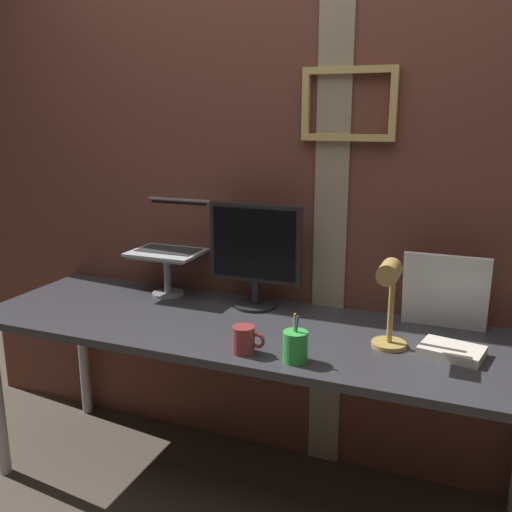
{
  "coord_description": "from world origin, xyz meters",
  "views": [
    {
      "loc": [
        0.71,
        -1.8,
        1.51
      ],
      "look_at": [
        -0.08,
        0.16,
        0.98
      ],
      "focal_mm": 39.49,
      "sensor_mm": 36.0,
      "label": 1
    }
  ],
  "objects_px": {
    "monitor": "(255,249)",
    "laptop": "(174,237)",
    "whiteboard_panel": "(445,292)",
    "desk_lamp": "(389,296)",
    "pen_cup": "(295,346)",
    "coffee_mug": "(244,340)"
  },
  "relations": [
    {
      "from": "coffee_mug",
      "to": "desk_lamp",
      "type": "bearing_deg",
      "value": 22.39
    },
    {
      "from": "laptop",
      "to": "monitor",
      "type": "bearing_deg",
      "value": -9.89
    },
    {
      "from": "desk_lamp",
      "to": "pen_cup",
      "type": "xyz_separation_m",
      "value": [
        -0.26,
        -0.18,
        -0.15
      ]
    },
    {
      "from": "laptop",
      "to": "desk_lamp",
      "type": "height_order",
      "value": "laptop"
    },
    {
      "from": "whiteboard_panel",
      "to": "desk_lamp",
      "type": "xyz_separation_m",
      "value": [
        -0.16,
        -0.3,
        0.06
      ]
    },
    {
      "from": "whiteboard_panel",
      "to": "coffee_mug",
      "type": "distance_m",
      "value": 0.78
    },
    {
      "from": "laptop",
      "to": "coffee_mug",
      "type": "xyz_separation_m",
      "value": [
        0.56,
        -0.53,
        -0.2
      ]
    },
    {
      "from": "pen_cup",
      "to": "whiteboard_panel",
      "type": "bearing_deg",
      "value": 48.59
    },
    {
      "from": "laptop",
      "to": "desk_lamp",
      "type": "relative_size",
      "value": 0.95
    },
    {
      "from": "laptop",
      "to": "whiteboard_panel",
      "type": "relative_size",
      "value": 1.01
    },
    {
      "from": "pen_cup",
      "to": "laptop",
      "type": "bearing_deg",
      "value": 144.67
    },
    {
      "from": "monitor",
      "to": "whiteboard_panel",
      "type": "relative_size",
      "value": 1.42
    },
    {
      "from": "pen_cup",
      "to": "coffee_mug",
      "type": "relative_size",
      "value": 1.41
    },
    {
      "from": "desk_lamp",
      "to": "coffee_mug",
      "type": "xyz_separation_m",
      "value": [
        -0.44,
        -0.18,
        -0.15
      ]
    },
    {
      "from": "monitor",
      "to": "pen_cup",
      "type": "xyz_separation_m",
      "value": [
        0.32,
        -0.45,
        -0.2
      ]
    },
    {
      "from": "monitor",
      "to": "laptop",
      "type": "relative_size",
      "value": 1.4
    },
    {
      "from": "laptop",
      "to": "pen_cup",
      "type": "height_order",
      "value": "laptop"
    },
    {
      "from": "monitor",
      "to": "laptop",
      "type": "xyz_separation_m",
      "value": [
        -0.42,
        0.07,
        0.0
      ]
    },
    {
      "from": "laptop",
      "to": "coffee_mug",
      "type": "bearing_deg",
      "value": -43.06
    },
    {
      "from": "monitor",
      "to": "laptop",
      "type": "height_order",
      "value": "monitor"
    },
    {
      "from": "monitor",
      "to": "laptop",
      "type": "distance_m",
      "value": 0.43
    },
    {
      "from": "laptop",
      "to": "whiteboard_panel",
      "type": "height_order",
      "value": "laptop"
    }
  ]
}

